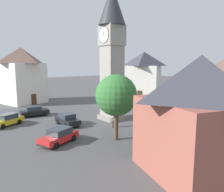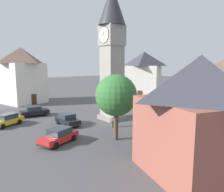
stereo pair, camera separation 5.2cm
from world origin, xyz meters
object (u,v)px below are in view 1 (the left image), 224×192
(car_red_corner, at_px, (59,136))
(car_silver_kerb, at_px, (110,101))
(tree, at_px, (116,95))
(building_shop_left, at_px, (199,114))
(car_blue_kerb, at_px, (34,111))
(building_hall_far, at_px, (144,75))
(car_white_side, at_px, (67,119))
(clock_tower, at_px, (112,42))
(car_black_far, at_px, (7,120))
(pedestrian, at_px, (113,120))
(building_terrace_right, at_px, (22,75))

(car_red_corner, bearing_deg, car_silver_kerb, -52.94)
(tree, bearing_deg, building_shop_left, -179.98)
(car_blue_kerb, bearing_deg, building_hall_far, -85.36)
(car_white_side, xyz_separation_m, tree, (-8.18, -1.38, 3.93))
(tree, bearing_deg, building_hall_far, -52.93)
(car_blue_kerb, height_order, tree, tree)
(car_silver_kerb, bearing_deg, building_hall_far, -77.83)
(car_blue_kerb, distance_m, building_hall_far, 27.17)
(clock_tower, bearing_deg, car_black_far, 64.87)
(car_blue_kerb, height_order, car_silver_kerb, same)
(pedestrian, xyz_separation_m, building_shop_left, (-12.59, 2.51, 3.33))
(car_red_corner, relative_size, building_shop_left, 0.49)
(building_shop_left, relative_size, building_terrace_right, 0.81)
(car_silver_kerb, relative_size, building_hall_far, 0.41)
(car_blue_kerb, distance_m, tree, 16.48)
(building_terrace_right, bearing_deg, tree, -178.78)
(clock_tower, height_order, building_terrace_right, clock_tower)
(car_red_corner, bearing_deg, building_terrace_right, -9.84)
(pedestrian, bearing_deg, car_red_corner, 96.25)
(car_black_far, bearing_deg, car_white_side, -126.88)
(car_silver_kerb, relative_size, car_white_side, 1.07)
(car_silver_kerb, bearing_deg, tree, 143.25)
(clock_tower, height_order, tree, clock_tower)
(car_blue_kerb, height_order, car_white_side, same)
(building_shop_left, bearing_deg, tree, 0.02)
(car_blue_kerb, bearing_deg, clock_tower, -137.63)
(building_shop_left, bearing_deg, pedestrian, -11.27)
(building_shop_left, bearing_deg, car_white_side, 4.60)
(car_silver_kerb, height_order, pedestrian, pedestrian)
(building_terrace_right, bearing_deg, car_black_far, 156.40)
(car_white_side, bearing_deg, building_terrace_right, -2.13)
(car_red_corner, bearing_deg, car_black_far, 13.71)
(pedestrian, bearing_deg, car_white_side, 40.47)
(car_silver_kerb, distance_m, car_red_corner, 20.66)
(clock_tower, xyz_separation_m, building_hall_far, (11.00, -18.62, -5.43))
(clock_tower, distance_m, car_black_far, 17.22)
(car_silver_kerb, height_order, building_hall_far, building_hall_far)
(car_white_side, distance_m, car_black_far, 7.72)
(car_blue_kerb, xyz_separation_m, pedestrian, (-12.10, -5.50, 0.25))
(car_white_side, distance_m, building_terrace_right, 21.11)
(car_black_far, bearing_deg, pedestrian, -132.40)
(car_red_corner, distance_m, car_black_far, 10.32)
(building_shop_left, distance_m, building_terrace_right, 37.69)
(car_blue_kerb, distance_m, car_black_far, 5.41)
(building_terrace_right, distance_m, building_hall_far, 26.59)
(car_black_far, distance_m, building_hall_far, 31.99)
(tree, distance_m, building_terrace_right, 28.72)
(building_terrace_right, height_order, building_hall_far, building_terrace_right)
(car_blue_kerb, xyz_separation_m, building_hall_far, (2.17, -26.67, 4.68))
(car_red_corner, relative_size, pedestrian, 2.64)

